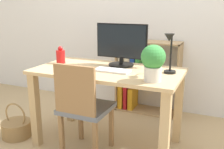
{
  "coord_description": "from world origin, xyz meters",
  "views": [
    {
      "loc": [
        0.94,
        -2.05,
        1.28
      ],
      "look_at": [
        0.0,
        0.1,
        0.65
      ],
      "focal_mm": 42.0,
      "sensor_mm": 36.0,
      "label": 1
    }
  ],
  "objects_px": {
    "vase": "(61,56)",
    "chair": "(83,106)",
    "monitor": "(121,44)",
    "keyboard": "(112,70)",
    "bookshelf": "(137,77)",
    "desk_lamp": "(170,50)",
    "basket": "(17,128)",
    "potted_plant": "(153,61)"
  },
  "relations": [
    {
      "from": "vase",
      "to": "chair",
      "type": "relative_size",
      "value": 0.2
    },
    {
      "from": "monitor",
      "to": "chair",
      "type": "distance_m",
      "value": 0.67
    },
    {
      "from": "keyboard",
      "to": "bookshelf",
      "type": "height_order",
      "value": "bookshelf"
    },
    {
      "from": "monitor",
      "to": "desk_lamp",
      "type": "relative_size",
      "value": 1.45
    },
    {
      "from": "keyboard",
      "to": "desk_lamp",
      "type": "xyz_separation_m",
      "value": [
        0.47,
        0.08,
        0.2
      ]
    },
    {
      "from": "monitor",
      "to": "desk_lamp",
      "type": "height_order",
      "value": "monitor"
    },
    {
      "from": "monitor",
      "to": "chair",
      "type": "bearing_deg",
      "value": -110.3
    },
    {
      "from": "bookshelf",
      "to": "basket",
      "type": "height_order",
      "value": "bookshelf"
    },
    {
      "from": "monitor",
      "to": "vase",
      "type": "bearing_deg",
      "value": -166.16
    },
    {
      "from": "potted_plant",
      "to": "bookshelf",
      "type": "distance_m",
      "value": 1.28
    },
    {
      "from": "monitor",
      "to": "chair",
      "type": "xyz_separation_m",
      "value": [
        -0.17,
        -0.45,
        -0.48
      ]
    },
    {
      "from": "monitor",
      "to": "keyboard",
      "type": "distance_m",
      "value": 0.31
    },
    {
      "from": "vase",
      "to": "potted_plant",
      "type": "bearing_deg",
      "value": -13.91
    },
    {
      "from": "vase",
      "to": "monitor",
      "type": "bearing_deg",
      "value": 13.84
    },
    {
      "from": "potted_plant",
      "to": "chair",
      "type": "distance_m",
      "value": 0.71
    },
    {
      "from": "desk_lamp",
      "to": "bookshelf",
      "type": "bearing_deg",
      "value": 122.32
    },
    {
      "from": "basket",
      "to": "chair",
      "type": "bearing_deg",
      "value": -1.12
    },
    {
      "from": "desk_lamp",
      "to": "potted_plant",
      "type": "bearing_deg",
      "value": -107.08
    },
    {
      "from": "bookshelf",
      "to": "chair",
      "type": "bearing_deg",
      "value": -94.69
    },
    {
      "from": "monitor",
      "to": "vase",
      "type": "xyz_separation_m",
      "value": [
        -0.58,
        -0.14,
        -0.13
      ]
    },
    {
      "from": "chair",
      "to": "monitor",
      "type": "bearing_deg",
      "value": 66.49
    },
    {
      "from": "vase",
      "to": "desk_lamp",
      "type": "xyz_separation_m",
      "value": [
        1.06,
        -0.01,
        0.13
      ]
    },
    {
      "from": "vase",
      "to": "keyboard",
      "type": "bearing_deg",
      "value": -8.91
    },
    {
      "from": "vase",
      "to": "basket",
      "type": "distance_m",
      "value": 0.85
    },
    {
      "from": "desk_lamp",
      "to": "monitor",
      "type": "bearing_deg",
      "value": 162.22
    },
    {
      "from": "keyboard",
      "to": "desk_lamp",
      "type": "distance_m",
      "value": 0.51
    },
    {
      "from": "monitor",
      "to": "keyboard",
      "type": "height_order",
      "value": "monitor"
    },
    {
      "from": "desk_lamp",
      "to": "bookshelf",
      "type": "distance_m",
      "value": 1.14
    },
    {
      "from": "keyboard",
      "to": "potted_plant",
      "type": "distance_m",
      "value": 0.45
    },
    {
      "from": "chair",
      "to": "bookshelf",
      "type": "xyz_separation_m",
      "value": [
        0.1,
        1.16,
        -0.03
      ]
    },
    {
      "from": "potted_plant",
      "to": "bookshelf",
      "type": "relative_size",
      "value": 0.32
    },
    {
      "from": "desk_lamp",
      "to": "basket",
      "type": "bearing_deg",
      "value": -168.85
    },
    {
      "from": "monitor",
      "to": "bookshelf",
      "type": "xyz_separation_m",
      "value": [
        -0.07,
        0.71,
        -0.5
      ]
    },
    {
      "from": "chair",
      "to": "bookshelf",
      "type": "relative_size",
      "value": 0.96
    },
    {
      "from": "keyboard",
      "to": "vase",
      "type": "relative_size",
      "value": 1.84
    },
    {
      "from": "monitor",
      "to": "potted_plant",
      "type": "height_order",
      "value": "monitor"
    },
    {
      "from": "bookshelf",
      "to": "potted_plant",
      "type": "bearing_deg",
      "value": -66.59
    },
    {
      "from": "vase",
      "to": "bookshelf",
      "type": "distance_m",
      "value": 1.06
    },
    {
      "from": "monitor",
      "to": "chair",
      "type": "height_order",
      "value": "monitor"
    },
    {
      "from": "vase",
      "to": "potted_plant",
      "type": "relative_size",
      "value": 0.61
    },
    {
      "from": "keyboard",
      "to": "basket",
      "type": "distance_m",
      "value": 1.17
    },
    {
      "from": "keyboard",
      "to": "chair",
      "type": "bearing_deg",
      "value": -129.62
    }
  ]
}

